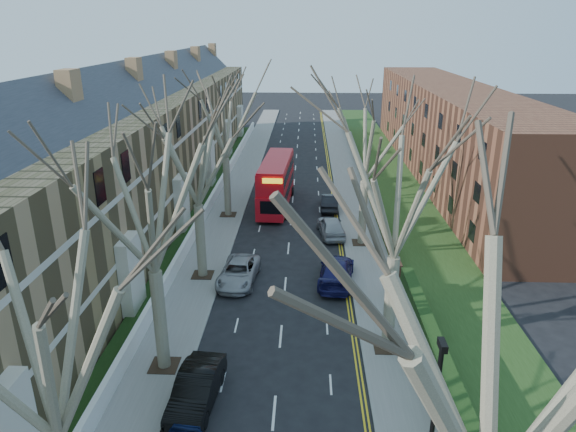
# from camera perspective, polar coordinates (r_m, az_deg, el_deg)

# --- Properties ---
(pavement_left) EXTENTS (3.00, 102.00, 0.12)m
(pavement_left) POSITION_cam_1_polar(r_m,az_deg,el_deg) (57.09, -5.35, 3.91)
(pavement_left) COLOR slate
(pavement_left) RESTS_ON ground
(pavement_right) EXTENTS (3.00, 102.00, 0.12)m
(pavement_right) POSITION_cam_1_polar(r_m,az_deg,el_deg) (56.82, 6.77, 3.77)
(pavement_right) COLOR slate
(pavement_right) RESTS_ON ground
(terrace_left) EXTENTS (9.70, 78.00, 13.60)m
(terrace_left) POSITION_cam_1_polar(r_m,az_deg,el_deg) (49.79, -15.55, 7.31)
(terrace_left) COLOR olive
(terrace_left) RESTS_ON ground
(flats_right) EXTENTS (13.97, 54.00, 10.00)m
(flats_right) POSITION_cam_1_polar(r_m,az_deg,el_deg) (61.52, 17.51, 8.98)
(flats_right) COLOR brown
(flats_right) RESTS_ON ground
(wall_hedge_right) EXTENTS (0.70, 24.00, 1.80)m
(wall_hedge_right) POSITION_cam_1_polar(r_m,az_deg,el_deg) (23.78, 18.36, -20.03)
(wall_hedge_right) COLOR brown
(wall_hedge_right) RESTS_ON ground
(front_wall_left) EXTENTS (0.30, 78.00, 1.00)m
(front_wall_left) POSITION_cam_1_polar(r_m,az_deg,el_deg) (49.64, -8.40, 1.91)
(front_wall_left) COLOR white
(front_wall_left) RESTS_ON ground
(grass_verge_right) EXTENTS (6.00, 102.00, 0.06)m
(grass_verge_right) POSITION_cam_1_polar(r_m,az_deg,el_deg) (57.34, 11.27, 3.77)
(grass_verge_right) COLOR #203B15
(grass_verge_right) RESTS_ON ground
(tree_left_near) EXTENTS (9.80, 9.80, 13.73)m
(tree_left_near) POSITION_cam_1_polar(r_m,az_deg,el_deg) (15.11, -26.25, -10.46)
(tree_left_near) COLOR #675F4A
(tree_left_near) RESTS_ON ground
(tree_left_mid) EXTENTS (10.50, 10.50, 14.71)m
(tree_left_mid) POSITION_cam_1_polar(r_m,az_deg,el_deg) (23.36, -15.44, 3.25)
(tree_left_mid) COLOR #675F4A
(tree_left_mid) RESTS_ON ground
(tree_left_far) EXTENTS (10.15, 10.15, 14.22)m
(tree_left_far) POSITION_cam_1_polar(r_m,az_deg,el_deg) (32.80, -10.36, 7.89)
(tree_left_far) COLOR #675F4A
(tree_left_far) RESTS_ON ground
(tree_left_dist) EXTENTS (10.50, 10.50, 14.71)m
(tree_left_dist) POSITION_cam_1_polar(r_m,az_deg,el_deg) (44.35, -7.15, 11.67)
(tree_left_dist) COLOR #675F4A
(tree_left_dist) RESTS_ON ground
(tree_right_near) EXTENTS (10.85, 10.85, 15.20)m
(tree_right_near) POSITION_cam_1_polar(r_m,az_deg,el_deg) (12.05, 23.84, -13.00)
(tree_right_near) COLOR #675F4A
(tree_right_near) RESTS_ON ground
(tree_right_mid) EXTENTS (10.50, 10.50, 14.71)m
(tree_right_mid) POSITION_cam_1_polar(r_m,az_deg,el_deg) (24.61, 12.37, 4.37)
(tree_right_mid) COLOR #675F4A
(tree_right_mid) RESTS_ON ground
(tree_right_far) EXTENTS (10.15, 10.15, 14.22)m
(tree_right_far) POSITION_cam_1_polar(r_m,az_deg,el_deg) (38.18, 8.81, 9.72)
(tree_right_far) COLOR #675F4A
(tree_right_far) RESTS_ON ground
(double_decker_bus) EXTENTS (3.15, 10.71, 4.44)m
(double_decker_bus) POSITION_cam_1_polar(r_m,az_deg,el_deg) (48.28, -1.32, 3.55)
(double_decker_bus) COLOR #B90D16
(double_decker_bus) RESTS_ON ground
(car_left_mid) EXTENTS (2.08, 4.99, 1.60)m
(car_left_mid) POSITION_cam_1_polar(r_m,az_deg,el_deg) (24.68, -10.15, -18.43)
(car_left_mid) COLOR black
(car_left_mid) RESTS_ON ground
(car_left_far) EXTENTS (2.75, 5.25, 1.41)m
(car_left_far) POSITION_cam_1_polar(r_m,az_deg,el_deg) (34.60, -5.52, -6.24)
(car_left_far) COLOR #929297
(car_left_far) RESTS_ON ground
(car_right_near) EXTENTS (2.84, 5.70, 1.59)m
(car_right_near) POSITION_cam_1_polar(r_m,az_deg,el_deg) (34.50, 5.39, -6.14)
(car_right_near) COLOR #17164E
(car_right_near) RESTS_ON ground
(car_right_mid) EXTENTS (2.46, 4.85, 1.58)m
(car_right_mid) POSITION_cam_1_polar(r_m,az_deg,el_deg) (41.98, 4.81, -1.16)
(car_right_mid) COLOR #9B9DA3
(car_right_mid) RESTS_ON ground
(car_right_far) EXTENTS (1.75, 4.47, 1.45)m
(car_right_far) POSITION_cam_1_polar(r_m,az_deg,el_deg) (48.08, 4.66, 1.59)
(car_right_far) COLOR black
(car_right_far) RESTS_ON ground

